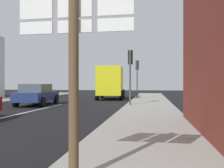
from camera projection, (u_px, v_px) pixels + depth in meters
The scene contains 8 objects.
ground_plane at pixel (50, 107), 14.80m from camera, with size 80.00×80.00×0.00m, color black.
sidewalk_right at pixel (149, 112), 11.80m from camera, with size 3.04×44.00×0.14m, color gray.
lane_centre_stripe at pixel (13, 115), 10.86m from camera, with size 0.16×12.00×0.01m, color silver.
sedan_far at pixel (37, 94), 16.08m from camera, with size 2.26×4.34×1.47m.
delivery_truck at pixel (111, 82), 22.32m from camera, with size 2.78×5.14×3.05m.
route_sign_post at pixel (74, 46), 3.24m from camera, with size 1.66×0.14×3.20m.
traffic_light_near_right at pixel (130, 65), 14.98m from camera, with size 0.30×0.49×3.64m.
traffic_light_far_right at pixel (137, 70), 22.56m from camera, with size 0.30×0.49×3.75m.
Camera 1 is at (6.35, -3.94, 1.47)m, focal length 37.35 mm.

